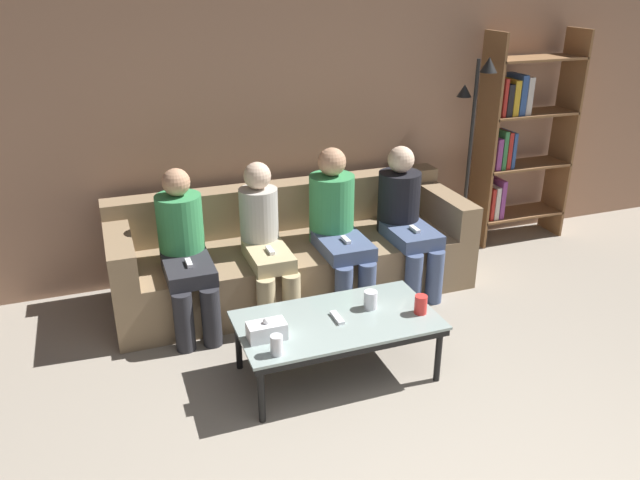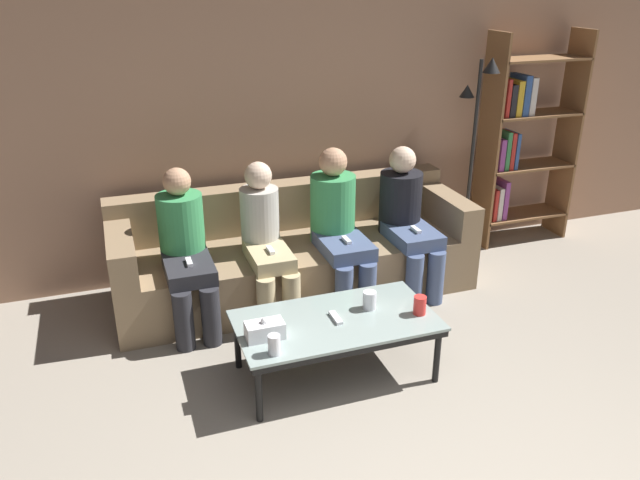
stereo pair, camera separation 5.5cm
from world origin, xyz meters
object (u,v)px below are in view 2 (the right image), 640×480
at_px(game_remote, 336,318).
at_px(bookshelf, 519,139).
at_px(tissue_box, 265,330).
at_px(cup_far_center, 370,300).
at_px(standing_lamp, 475,139).
at_px(cup_near_right, 420,305).
at_px(seated_person_left_end, 185,246).
at_px(couch, 294,255).
at_px(seated_person_mid_right, 338,222).
at_px(seated_person_mid_left, 265,238).
at_px(seated_person_right_end, 406,216).
at_px(coffee_table, 336,325).
at_px(cup_near_left, 274,345).

relative_size(game_remote, bookshelf, 0.08).
bearing_deg(tissue_box, cup_far_center, 9.33).
relative_size(tissue_box, standing_lamp, 0.13).
xyz_separation_m(cup_near_right, seated_person_left_end, (-1.26, 1.07, 0.13)).
distance_m(couch, seated_person_mid_right, 0.48).
bearing_deg(cup_near_right, seated_person_mid_left, 123.15).
xyz_separation_m(game_remote, seated_person_right_end, (0.95, 0.97, 0.18)).
xyz_separation_m(cup_near_right, tissue_box, (-0.96, 0.05, -0.01)).
bearing_deg(seated_person_mid_right, bookshelf, 14.88).
distance_m(bookshelf, seated_person_mid_right, 2.00).
height_order(cup_far_center, seated_person_left_end, seated_person_left_end).
distance_m(couch, game_remote, 1.20).
bearing_deg(couch, seated_person_left_end, -165.12).
bearing_deg(bookshelf, seated_person_mid_left, -167.87).
height_order(seated_person_mid_left, seated_person_right_end, seated_person_right_end).
bearing_deg(standing_lamp, coffee_table, -142.38).
xyz_separation_m(seated_person_mid_right, seated_person_right_end, (0.56, -0.00, -0.02)).
distance_m(tissue_box, seated_person_left_end, 1.07).
relative_size(cup_far_center, bookshelf, 0.06).
distance_m(cup_near_left, bookshelf, 3.26).
bearing_deg(coffee_table, bookshelf, 32.97).
xyz_separation_m(bookshelf, seated_person_right_end, (-1.34, -0.51, -0.37)).
bearing_deg(seated_person_right_end, bookshelf, 20.86).
distance_m(game_remote, bookshelf, 2.77).
height_order(seated_person_mid_right, seated_person_right_end, seated_person_mid_right).
xyz_separation_m(game_remote, seated_person_mid_right, (0.38, 0.97, 0.20)).
xyz_separation_m(tissue_box, seated_person_right_end, (1.40, 1.03, 0.14)).
relative_size(cup_far_center, seated_person_mid_left, 0.11).
bearing_deg(cup_far_center, cup_near_right, -31.66).
relative_size(couch, bookshelf, 1.45).
distance_m(standing_lamp, seated_person_left_end, 2.55).
xyz_separation_m(cup_far_center, seated_person_mid_left, (-0.43, 0.89, 0.12)).
bearing_deg(seated_person_mid_left, cup_far_center, -64.45).
relative_size(game_remote, seated_person_mid_left, 0.14).
relative_size(coffee_table, cup_near_left, 10.29).
distance_m(cup_near_right, seated_person_right_end, 1.17).
relative_size(cup_near_left, game_remote, 0.78).
relative_size(bookshelf, seated_person_right_end, 1.70).
relative_size(couch, seated_person_right_end, 2.46).
bearing_deg(coffee_table, cup_far_center, 12.67).
distance_m(tissue_box, game_remote, 0.46).
relative_size(tissue_box, seated_person_mid_right, 0.19).
bearing_deg(standing_lamp, seated_person_mid_left, -168.58).
bearing_deg(cup_near_left, couch, 69.02).
bearing_deg(seated_person_mid_right, cup_far_center, -98.49).
xyz_separation_m(standing_lamp, seated_person_mid_left, (-1.92, -0.39, -0.47)).
distance_m(coffee_table, bookshelf, 2.78).
distance_m(seated_person_left_end, seated_person_mid_left, 0.57).
bearing_deg(seated_person_mid_left, couch, 40.13).
bearing_deg(game_remote, coffee_table, 93.58).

